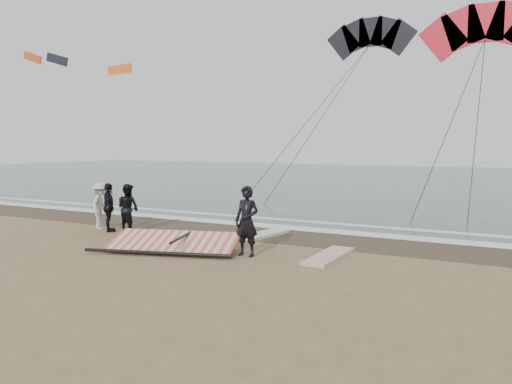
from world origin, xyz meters
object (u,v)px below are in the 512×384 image
at_px(sail_rig, 175,244).
at_px(board_white, 329,256).
at_px(board_cream, 259,236).
at_px(man_main, 247,221).

bearing_deg(sail_rig, board_white, 15.22).
bearing_deg(board_cream, sail_rig, -102.57).
relative_size(man_main, sail_rig, 0.47).
relative_size(man_main, board_cream, 0.76).
xyz_separation_m(board_white, sail_rig, (-4.32, -1.18, 0.15)).
height_order(board_white, board_cream, board_cream).
bearing_deg(board_cream, board_white, -19.77).
distance_m(board_white, sail_rig, 4.48).
relative_size(man_main, board_white, 0.82).
relative_size(board_white, sail_rig, 0.57).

